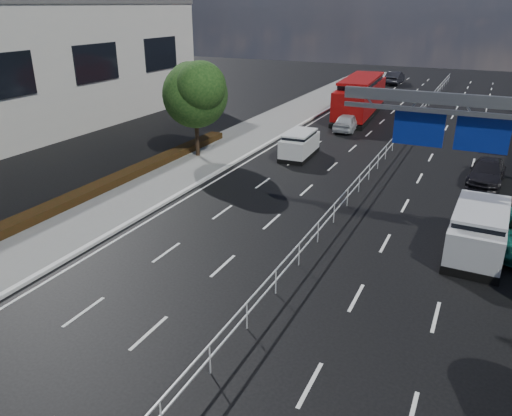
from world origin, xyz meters
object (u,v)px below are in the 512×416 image
at_px(near_car_silver, 347,122).
at_px(silver_minivan, 478,231).
at_px(overhead_gantry, 505,130).
at_px(parked_car_dark, 487,172).
at_px(red_bus, 360,96).
at_px(near_car_dark, 395,78).
at_px(white_minivan, 299,145).

xyz_separation_m(near_car_silver, silver_minivan, (11.29, -19.64, 0.33)).
xyz_separation_m(overhead_gantry, parked_car_dark, (-0.24, 10.84, -4.93)).
xyz_separation_m(overhead_gantry, silver_minivan, (-0.24, 0.64, -4.55)).
distance_m(red_bus, near_car_dark, 22.51).
relative_size(red_bus, parked_car_dark, 2.64).
bearing_deg(overhead_gantry, red_bus, 114.51).
height_order(white_minivan, parked_car_dark, white_minivan).
bearing_deg(silver_minivan, white_minivan, 140.81).
height_order(overhead_gantry, parked_car_dark, overhead_gantry).
relative_size(red_bus, near_car_dark, 2.47).
xyz_separation_m(near_car_silver, parked_car_dark, (11.29, -9.44, -0.04)).
bearing_deg(white_minivan, silver_minivan, -43.51).
distance_m(white_minivan, near_car_dark, 37.90).
distance_m(overhead_gantry, silver_minivan, 4.60).
xyz_separation_m(near_car_silver, near_car_dark, (-1.63, 28.75, 0.10)).
relative_size(white_minivan, parked_car_dark, 0.90).
xyz_separation_m(white_minivan, near_car_dark, (-0.79, 37.89, -0.06)).
distance_m(red_bus, silver_minivan, 28.53).
bearing_deg(red_bus, overhead_gantry, -69.17).
xyz_separation_m(white_minivan, parked_car_dark, (12.13, -0.30, -0.20)).
relative_size(overhead_gantry, white_minivan, 2.43).
bearing_deg(parked_car_dark, overhead_gantry, -84.96).
bearing_deg(overhead_gantry, parked_car_dark, 91.27).
xyz_separation_m(overhead_gantry, near_car_dark, (-13.16, 49.02, -4.78)).
distance_m(overhead_gantry, red_bus, 29.43).
xyz_separation_m(red_bus, parked_car_dark, (11.87, -15.73, -1.22)).
xyz_separation_m(white_minivan, red_bus, (0.25, 15.43, 1.02)).
distance_m(overhead_gantry, white_minivan, 17.30).
xyz_separation_m(white_minivan, silver_minivan, (12.13, -10.49, 0.17)).
bearing_deg(near_car_silver, white_minivan, 82.70).
bearing_deg(white_minivan, parked_car_dark, -4.04).
distance_m(red_bus, near_car_silver, 6.43).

